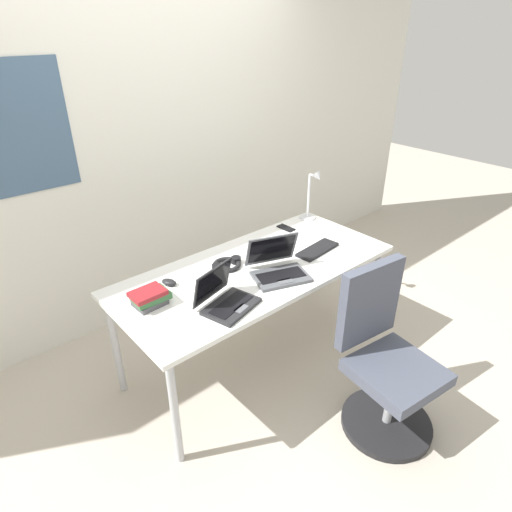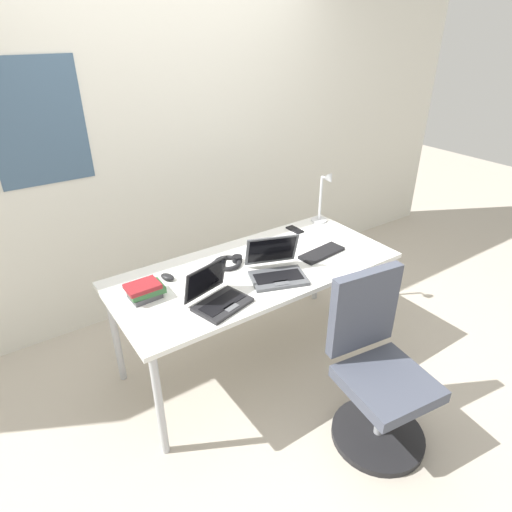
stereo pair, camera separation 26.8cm
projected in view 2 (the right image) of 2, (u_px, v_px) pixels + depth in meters
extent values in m
plane|color=#B7AD9E|center=(256.00, 358.00, 3.08)|extent=(12.00, 12.00, 0.00)
cube|color=silver|center=(173.00, 142.00, 3.25)|extent=(6.00, 0.12, 2.60)
cube|color=#3F5972|center=(38.00, 123.00, 2.64)|extent=(0.56, 0.01, 0.76)
cube|color=white|center=(256.00, 269.00, 2.73)|extent=(1.80, 0.80, 0.03)
cylinder|color=#B2B5BA|center=(159.00, 405.00, 2.25)|extent=(0.04, 0.04, 0.71)
cylinder|color=#B2B5BA|center=(381.00, 300.00, 3.08)|extent=(0.04, 0.04, 0.71)
cylinder|color=#B2B5BA|center=(116.00, 336.00, 2.74)|extent=(0.04, 0.04, 0.71)
cylinder|color=#B2B5BA|center=(317.00, 262.00, 3.57)|extent=(0.04, 0.04, 0.71)
cylinder|color=silver|center=(319.00, 220.00, 3.34)|extent=(0.12, 0.12, 0.02)
cylinder|color=silver|center=(321.00, 198.00, 3.26)|extent=(0.02, 0.02, 0.34)
cylinder|color=silver|center=(326.00, 178.00, 3.15)|extent=(0.01, 0.08, 0.01)
cone|color=silver|center=(330.00, 179.00, 3.12)|extent=(0.07, 0.09, 0.09)
cube|color=#515459|center=(278.00, 278.00, 2.59)|extent=(0.38, 0.32, 0.02)
cube|color=black|center=(278.00, 277.00, 2.59)|extent=(0.31, 0.21, 0.00)
cube|color=#595B60|center=(282.00, 283.00, 2.52)|extent=(0.10, 0.08, 0.00)
cube|color=#515459|center=(272.00, 250.00, 2.66)|extent=(0.33, 0.19, 0.21)
cube|color=black|center=(272.00, 250.00, 2.66)|extent=(0.30, 0.16, 0.18)
cube|color=#232326|center=(223.00, 304.00, 2.35)|extent=(0.34, 0.27, 0.02)
cube|color=black|center=(222.00, 303.00, 2.35)|extent=(0.28, 0.17, 0.00)
cube|color=#595B60|center=(231.00, 307.00, 2.31)|extent=(0.09, 0.06, 0.00)
cube|color=#232326|center=(206.00, 280.00, 2.37)|extent=(0.30, 0.12, 0.20)
cube|color=black|center=(206.00, 280.00, 2.37)|extent=(0.26, 0.11, 0.17)
cube|color=black|center=(322.00, 253.00, 2.87)|extent=(0.34, 0.15, 0.02)
ellipsoid|color=black|center=(167.00, 277.00, 2.59)|extent=(0.09, 0.11, 0.03)
cube|color=black|center=(295.00, 230.00, 3.20)|extent=(0.07, 0.14, 0.01)
torus|color=black|center=(227.00, 263.00, 2.74)|extent=(0.18, 0.18, 0.03)
cylinder|color=black|center=(217.00, 265.00, 2.70)|extent=(0.06, 0.06, 0.04)
cylinder|color=black|center=(237.00, 259.00, 2.78)|extent=(0.06, 0.06, 0.04)
cube|color=#4C4C51|center=(145.00, 295.00, 2.42)|extent=(0.17, 0.14, 0.03)
cube|color=#336638|center=(146.00, 290.00, 2.41)|extent=(0.19, 0.14, 0.04)
cube|color=maroon|center=(142.00, 286.00, 2.38)|extent=(0.18, 0.14, 0.03)
cylinder|color=black|center=(377.00, 434.00, 2.49)|extent=(0.52, 0.52, 0.04)
cylinder|color=#A5A8AD|center=(382.00, 411.00, 2.39)|extent=(0.05, 0.05, 0.34)
cube|color=#474C5B|center=(387.00, 384.00, 2.30)|extent=(0.49, 0.49, 0.07)
cube|color=#474C5B|center=(364.00, 310.00, 2.34)|extent=(0.42, 0.12, 0.48)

